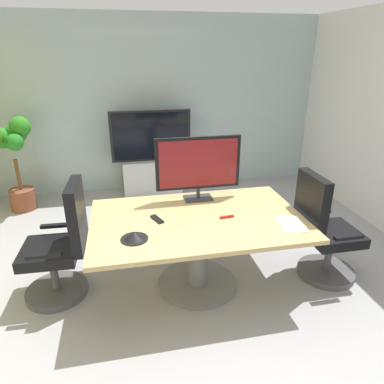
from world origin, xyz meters
The scene contains 12 objects.
ground_plane centered at (0.00, 0.00, 0.00)m, with size 7.01×7.01×0.00m, color #99999E.
wall_back_glass_partition centered at (0.00, 3.00, 1.32)m, with size 5.37×0.10×2.63m, color #9EB2B7.
conference_table centered at (0.12, 0.23, 0.54)m, with size 1.89×1.19×0.72m.
office_chair_left centered at (-1.09, 0.35, 0.46)m, with size 0.60×0.58×1.09m.
office_chair_right centered at (1.34, 0.12, 0.46)m, with size 0.60×0.57×1.09m.
tv_monitor centered at (0.22, 0.66, 1.08)m, with size 0.84×0.18×0.64m.
wall_display_unit centered at (-0.06, 2.65, 0.44)m, with size 1.20×0.36×1.31m.
potted_plant centered at (-1.96, 2.44, 0.82)m, with size 0.57×0.66×1.31m.
conference_phone centered at (-0.45, -0.04, 0.75)m, with size 0.22×0.22×0.07m.
remote_control centered at (-0.24, 0.26, 0.73)m, with size 0.05×0.17×0.02m, color black.
whiteboard_marker centered at (0.38, 0.18, 0.73)m, with size 0.13×0.02×0.02m, color red.
paper_notepad centered at (0.89, -0.06, 0.73)m, with size 0.21×0.30×0.01m, color white.
Camera 1 is at (-0.48, -2.46, 2.11)m, focal length 32.11 mm.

